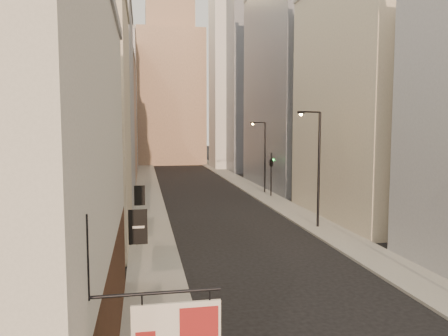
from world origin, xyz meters
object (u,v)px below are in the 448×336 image
(clock_tower, at_px, (170,82))
(streetlamp_far, at_px, (264,153))
(traffic_light_right, at_px, (271,162))
(white_tower, at_px, (233,70))
(streetlamp_mid, at_px, (317,162))

(clock_tower, relative_size, streetlamp_far, 5.33)
(streetlamp_far, distance_m, traffic_light_right, 2.71)
(white_tower, height_order, streetlamp_mid, white_tower)
(white_tower, bearing_deg, streetlamp_far, -95.39)
(clock_tower, relative_size, white_tower, 1.08)
(streetlamp_far, bearing_deg, clock_tower, 75.75)
(clock_tower, xyz_separation_m, traffic_light_right, (8.05, -49.76, -13.70))
(streetlamp_far, height_order, traffic_light_right, streetlamp_far)
(streetlamp_mid, xyz_separation_m, traffic_light_right, (1.06, 15.48, -1.21))
(clock_tower, distance_m, streetlamp_mid, 66.79)
(clock_tower, bearing_deg, streetlamp_mid, -83.88)
(streetlamp_mid, relative_size, traffic_light_right, 1.80)
(streetlamp_far, bearing_deg, traffic_light_right, -109.52)
(white_tower, relative_size, traffic_light_right, 8.30)
(white_tower, bearing_deg, streetlamp_mid, -94.47)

